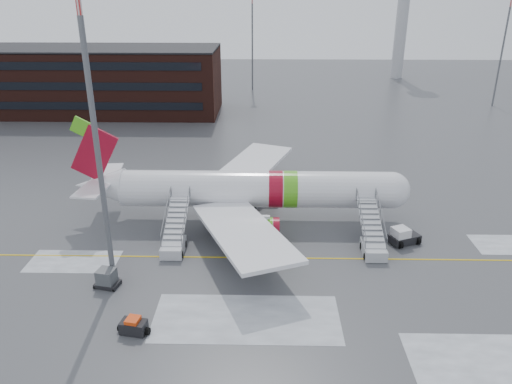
{
  "coord_description": "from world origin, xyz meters",
  "views": [
    {
      "loc": [
        -4.63,
        -40.86,
        23.2
      ],
      "look_at": [
        -5.61,
        5.1,
        4.0
      ],
      "focal_mm": 35.0,
      "sensor_mm": 36.0,
      "label": 1
    }
  ],
  "objects_px": {
    "airliner": "(247,190)",
    "uld_container": "(107,279)",
    "baggage_tractor": "(134,326)",
    "light_mast_near": "(94,121)",
    "airstair_aft": "(174,239)",
    "pushback_tug": "(403,236)",
    "airstair_fwd": "(372,241)"
  },
  "relations": [
    {
      "from": "airstair_fwd",
      "to": "pushback_tug",
      "type": "bearing_deg",
      "value": 25.46
    },
    {
      "from": "uld_container",
      "to": "light_mast_near",
      "type": "xyz_separation_m",
      "value": [
        0.26,
        0.91,
        13.09
      ]
    },
    {
      "from": "uld_container",
      "to": "baggage_tractor",
      "type": "bearing_deg",
      "value": -58.07
    },
    {
      "from": "pushback_tug",
      "to": "baggage_tractor",
      "type": "xyz_separation_m",
      "value": [
        -22.68,
        -13.93,
        -0.21
      ]
    },
    {
      "from": "airstair_fwd",
      "to": "light_mast_near",
      "type": "relative_size",
      "value": 0.29
    },
    {
      "from": "baggage_tractor",
      "to": "light_mast_near",
      "type": "distance_m",
      "value": 15.32
    },
    {
      "from": "airstair_fwd",
      "to": "baggage_tractor",
      "type": "xyz_separation_m",
      "value": [
        -19.41,
        -12.37,
        -0.54
      ]
    },
    {
      "from": "pushback_tug",
      "to": "uld_container",
      "type": "distance_m",
      "value": 27.56
    },
    {
      "from": "airliner",
      "to": "baggage_tractor",
      "type": "height_order",
      "value": "airliner"
    },
    {
      "from": "light_mast_near",
      "to": "uld_container",
      "type": "bearing_deg",
      "value": -105.95
    },
    {
      "from": "airliner",
      "to": "uld_container",
      "type": "height_order",
      "value": "airliner"
    },
    {
      "from": "pushback_tug",
      "to": "baggage_tractor",
      "type": "height_order",
      "value": "pushback_tug"
    },
    {
      "from": "uld_container",
      "to": "baggage_tractor",
      "type": "distance_m",
      "value": 6.96
    },
    {
      "from": "light_mast_near",
      "to": "pushback_tug",
      "type": "bearing_deg",
      "value": 15.25
    },
    {
      "from": "baggage_tractor",
      "to": "uld_container",
      "type": "bearing_deg",
      "value": 121.93
    },
    {
      "from": "airstair_aft",
      "to": "baggage_tractor",
      "type": "distance_m",
      "value": 12.41
    },
    {
      "from": "pushback_tug",
      "to": "light_mast_near",
      "type": "height_order",
      "value": "light_mast_near"
    },
    {
      "from": "airstair_aft",
      "to": "uld_container",
      "type": "relative_size",
      "value": 3.58
    },
    {
      "from": "airstair_fwd",
      "to": "pushback_tug",
      "type": "relative_size",
      "value": 2.34
    },
    {
      "from": "airstair_fwd",
      "to": "uld_container",
      "type": "bearing_deg",
      "value": -164.35
    },
    {
      "from": "airliner",
      "to": "airstair_fwd",
      "type": "distance_m",
      "value": 13.8
    },
    {
      "from": "baggage_tractor",
      "to": "airstair_fwd",
      "type": "bearing_deg",
      "value": 32.52
    },
    {
      "from": "airliner",
      "to": "airstair_aft",
      "type": "bearing_deg",
      "value": -135.46
    },
    {
      "from": "airstair_fwd",
      "to": "airliner",
      "type": "bearing_deg",
      "value": 151.28
    },
    {
      "from": "airliner",
      "to": "pushback_tug",
      "type": "bearing_deg",
      "value": -18.12
    },
    {
      "from": "uld_container",
      "to": "pushback_tug",
      "type": "bearing_deg",
      "value": 16.94
    },
    {
      "from": "baggage_tractor",
      "to": "light_mast_near",
      "type": "height_order",
      "value": "light_mast_near"
    },
    {
      "from": "airliner",
      "to": "airstair_fwd",
      "type": "xyz_separation_m",
      "value": [
        11.93,
        -6.54,
        -2.35
      ]
    },
    {
      "from": "airliner",
      "to": "baggage_tractor",
      "type": "relative_size",
      "value": 14.23
    },
    {
      "from": "airliner",
      "to": "light_mast_near",
      "type": "height_order",
      "value": "light_mast_near"
    },
    {
      "from": "airliner",
      "to": "airstair_aft",
      "type": "xyz_separation_m",
      "value": [
        -6.64,
        -6.54,
        -2.35
      ]
    },
    {
      "from": "baggage_tractor",
      "to": "light_mast_near",
      "type": "xyz_separation_m",
      "value": [
        -3.42,
        6.82,
        13.29
      ]
    }
  ]
}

